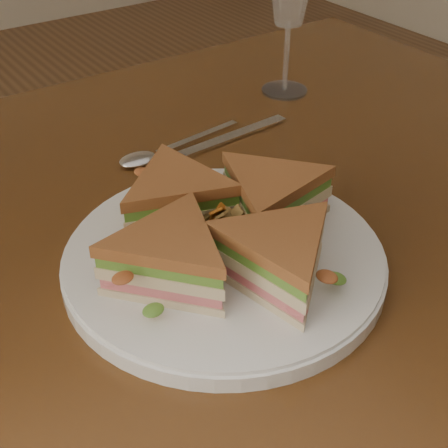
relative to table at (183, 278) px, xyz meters
name	(u,v)px	position (x,y,z in m)	size (l,w,h in m)	color
table	(183,278)	(0.00, 0.00, 0.00)	(1.20, 0.80, 0.75)	#361D0C
plate	(224,259)	(-0.01, -0.11, 0.11)	(0.31, 0.31, 0.02)	white
sandwich_wedges	(224,228)	(-0.01, -0.11, 0.14)	(0.28, 0.28, 0.06)	beige
crisps_mound	(224,232)	(-0.01, -0.11, 0.14)	(0.09, 0.09, 0.05)	#B45C17
spoon	(153,154)	(0.03, 0.12, 0.10)	(0.18, 0.04, 0.01)	silver
knife	(216,143)	(0.12, 0.10, 0.10)	(0.22, 0.03, 0.00)	silver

